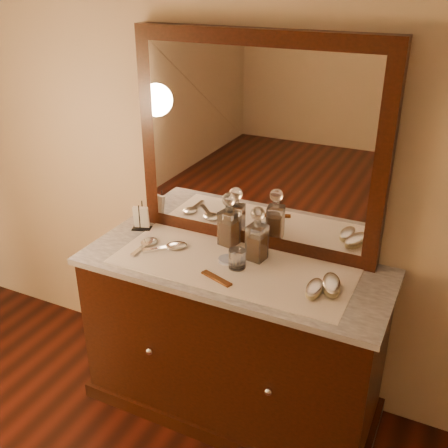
{
  "coord_description": "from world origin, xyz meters",
  "views": [
    {
      "loc": [
        0.87,
        0.06,
        2.07
      ],
      "look_at": [
        0.0,
        1.85,
        1.1
      ],
      "focal_mm": 42.17,
      "sensor_mm": 36.0,
      "label": 1
    }
  ],
  "objects_px": {
    "decanter_right": "(257,239)",
    "hand_mirror_inner": "(173,246)",
    "mirror_frame": "(257,145)",
    "napkin_rack": "(141,219)",
    "brush_far": "(331,285)",
    "comb": "(216,278)",
    "hand_mirror_outer": "(147,243)",
    "dresser_cabinet": "(233,341)",
    "decanter_left": "(229,225)",
    "brush_near": "(314,289)",
    "pin_dish": "(228,260)"
  },
  "relations": [
    {
      "from": "pin_dish",
      "to": "decanter_left",
      "type": "xyz_separation_m",
      "value": [
        -0.07,
        0.16,
        0.1
      ]
    },
    {
      "from": "dresser_cabinet",
      "to": "napkin_rack",
      "type": "bearing_deg",
      "value": 168.11
    },
    {
      "from": "brush_near",
      "to": "hand_mirror_inner",
      "type": "bearing_deg",
      "value": 173.66
    },
    {
      "from": "brush_far",
      "to": "comb",
      "type": "bearing_deg",
      "value": -163.94
    },
    {
      "from": "comb",
      "to": "napkin_rack",
      "type": "distance_m",
      "value": 0.64
    },
    {
      "from": "decanter_left",
      "to": "brush_far",
      "type": "height_order",
      "value": "decanter_left"
    },
    {
      "from": "pin_dish",
      "to": "napkin_rack",
      "type": "bearing_deg",
      "value": 168.26
    },
    {
      "from": "pin_dish",
      "to": "hand_mirror_outer",
      "type": "xyz_separation_m",
      "value": [
        -0.42,
        -0.03,
        0.0
      ]
    },
    {
      "from": "decanter_right",
      "to": "hand_mirror_inner",
      "type": "relative_size",
      "value": 1.36
    },
    {
      "from": "comb",
      "to": "brush_near",
      "type": "xyz_separation_m",
      "value": [
        0.41,
        0.08,
        0.02
      ]
    },
    {
      "from": "dresser_cabinet",
      "to": "brush_far",
      "type": "relative_size",
      "value": 7.56
    },
    {
      "from": "dresser_cabinet",
      "to": "pin_dish",
      "type": "distance_m",
      "value": 0.45
    },
    {
      "from": "napkin_rack",
      "to": "decanter_right",
      "type": "relative_size",
      "value": 0.55
    },
    {
      "from": "pin_dish",
      "to": "comb",
      "type": "height_order",
      "value": "pin_dish"
    },
    {
      "from": "decanter_left",
      "to": "brush_near",
      "type": "distance_m",
      "value": 0.57
    },
    {
      "from": "mirror_frame",
      "to": "hand_mirror_inner",
      "type": "height_order",
      "value": "mirror_frame"
    },
    {
      "from": "decanter_right",
      "to": "brush_far",
      "type": "distance_m",
      "value": 0.41
    },
    {
      "from": "mirror_frame",
      "to": "hand_mirror_inner",
      "type": "distance_m",
      "value": 0.63
    },
    {
      "from": "dresser_cabinet",
      "to": "brush_far",
      "type": "height_order",
      "value": "brush_far"
    },
    {
      "from": "comb",
      "to": "hand_mirror_outer",
      "type": "relative_size",
      "value": 0.84
    },
    {
      "from": "mirror_frame",
      "to": "napkin_rack",
      "type": "relative_size",
      "value": 8.22
    },
    {
      "from": "brush_near",
      "to": "hand_mirror_inner",
      "type": "height_order",
      "value": "brush_near"
    },
    {
      "from": "dresser_cabinet",
      "to": "comb",
      "type": "xyz_separation_m",
      "value": [
        -0.01,
        -0.15,
        0.45
      ]
    },
    {
      "from": "decanter_left",
      "to": "brush_far",
      "type": "xyz_separation_m",
      "value": [
        0.56,
        -0.18,
        -0.08
      ]
    },
    {
      "from": "comb",
      "to": "decanter_left",
      "type": "bearing_deg",
      "value": 125.32
    },
    {
      "from": "mirror_frame",
      "to": "decanter_right",
      "type": "height_order",
      "value": "mirror_frame"
    },
    {
      "from": "mirror_frame",
      "to": "napkin_rack",
      "type": "height_order",
      "value": "mirror_frame"
    },
    {
      "from": "pin_dish",
      "to": "hand_mirror_outer",
      "type": "distance_m",
      "value": 0.42
    },
    {
      "from": "dresser_cabinet",
      "to": "comb",
      "type": "distance_m",
      "value": 0.47
    },
    {
      "from": "brush_near",
      "to": "brush_far",
      "type": "distance_m",
      "value": 0.08
    },
    {
      "from": "brush_far",
      "to": "hand_mirror_outer",
      "type": "relative_size",
      "value": 0.93
    },
    {
      "from": "mirror_frame",
      "to": "decanter_left",
      "type": "height_order",
      "value": "mirror_frame"
    },
    {
      "from": "decanter_right",
      "to": "hand_mirror_inner",
      "type": "bearing_deg",
      "value": -168.82
    },
    {
      "from": "brush_near",
      "to": "brush_far",
      "type": "bearing_deg",
      "value": 44.03
    },
    {
      "from": "brush_near",
      "to": "mirror_frame",
      "type": "bearing_deg",
      "value": 141.72
    },
    {
      "from": "dresser_cabinet",
      "to": "brush_near",
      "type": "xyz_separation_m",
      "value": [
        0.4,
        -0.07,
        0.46
      ]
    },
    {
      "from": "dresser_cabinet",
      "to": "hand_mirror_inner",
      "type": "distance_m",
      "value": 0.56
    },
    {
      "from": "decanter_right",
      "to": "decanter_left",
      "type": "bearing_deg",
      "value": 156.47
    },
    {
      "from": "hand_mirror_inner",
      "to": "napkin_rack",
      "type": "bearing_deg",
      "value": 155.61
    },
    {
      "from": "hand_mirror_outer",
      "to": "hand_mirror_inner",
      "type": "height_order",
      "value": "hand_mirror_inner"
    },
    {
      "from": "dresser_cabinet",
      "to": "comb",
      "type": "relative_size",
      "value": 8.45
    },
    {
      "from": "decanter_left",
      "to": "brush_far",
      "type": "relative_size",
      "value": 1.45
    },
    {
      "from": "brush_far",
      "to": "hand_mirror_inner",
      "type": "distance_m",
      "value": 0.79
    },
    {
      "from": "hand_mirror_outer",
      "to": "brush_near",
      "type": "bearing_deg",
      "value": -3.71
    },
    {
      "from": "comb",
      "to": "decanter_left",
      "type": "distance_m",
      "value": 0.35
    },
    {
      "from": "dresser_cabinet",
      "to": "brush_far",
      "type": "bearing_deg",
      "value": -2.35
    },
    {
      "from": "brush_near",
      "to": "comb",
      "type": "bearing_deg",
      "value": -168.99
    },
    {
      "from": "decanter_right",
      "to": "hand_mirror_outer",
      "type": "distance_m",
      "value": 0.55
    },
    {
      "from": "decanter_left",
      "to": "brush_near",
      "type": "relative_size",
      "value": 1.75
    },
    {
      "from": "comb",
      "to": "decanter_left",
      "type": "xyz_separation_m",
      "value": [
        -0.09,
        0.32,
        0.1
      ]
    }
  ]
}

